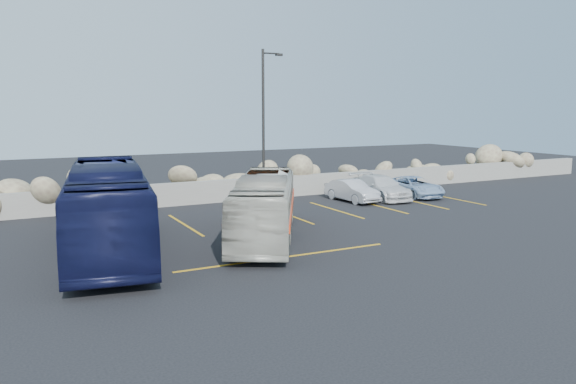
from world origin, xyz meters
name	(u,v)px	position (x,y,z in m)	size (l,w,h in m)	color
ground	(314,255)	(0.00, 0.00, 0.00)	(90.00, 90.00, 0.00)	black
seawall	(202,192)	(0.00, 12.00, 0.60)	(60.00, 0.40, 1.20)	gray
riprap_pile	(195,177)	(0.00, 13.20, 1.30)	(54.00, 2.80, 2.60)	#866F57
parking_lines	(340,216)	(4.64, 5.57, 0.01)	(18.16, 9.36, 0.01)	gold
lamppost	(264,124)	(2.56, 9.50, 4.30)	(1.14, 0.18, 8.00)	#2A2725
vintage_bus	(265,207)	(-0.44, 3.12, 1.25)	(2.10, 8.98, 2.50)	#BBB9A9
tour_coach	(108,208)	(-6.23, 4.01, 1.56)	(2.62, 11.19, 3.12)	black
car_b	(352,191)	(7.53, 8.84, 0.59)	(1.25, 3.58, 1.18)	#B8B8BD
car_c	(380,187)	(9.47, 8.87, 0.65)	(1.83, 4.50, 1.31)	silver
car_d	(414,187)	(11.73, 8.65, 0.57)	(1.89, 4.11, 1.14)	#92AECF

